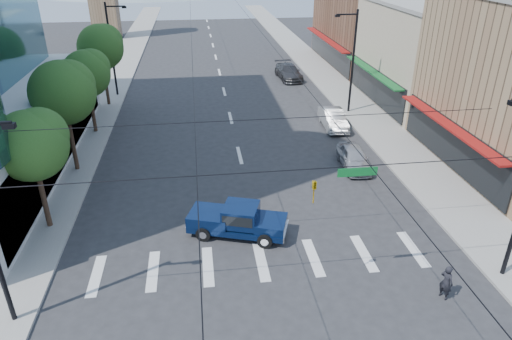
# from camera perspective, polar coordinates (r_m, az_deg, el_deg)

# --- Properties ---
(ground) EXTENTS (160.00, 160.00, 0.00)m
(ground) POSITION_cam_1_polar(r_m,az_deg,el_deg) (21.56, 1.80, -13.79)
(ground) COLOR #28282B
(ground) RESTS_ON ground
(sidewalk_left) EXTENTS (4.00, 120.00, 0.15)m
(sidewalk_left) POSITION_cam_1_polar(r_m,az_deg,el_deg) (58.59, -16.77, 11.80)
(sidewalk_left) COLOR gray
(sidewalk_left) RESTS_ON ground
(sidewalk_right) EXTENTS (4.00, 120.00, 0.15)m
(sidewalk_right) POSITION_cam_1_polar(r_m,az_deg,el_deg) (59.74, 7.14, 12.97)
(sidewalk_right) COLOR gray
(sidewalk_right) RESTS_ON ground
(shop_mid) EXTENTS (12.00, 14.00, 9.00)m
(shop_mid) POSITION_cam_1_polar(r_m,az_deg,el_deg) (47.17, 22.11, 13.15)
(shop_mid) COLOR tan
(shop_mid) RESTS_ON ground
(shop_far) EXTENTS (12.00, 18.00, 10.00)m
(shop_far) POSITION_cam_1_polar(r_m,az_deg,el_deg) (61.30, 15.02, 17.36)
(shop_far) COLOR brown
(shop_far) RESTS_ON ground
(tree_near) EXTENTS (3.65, 3.64, 6.71)m
(tree_near) POSITION_cam_1_polar(r_m,az_deg,el_deg) (25.39, -26.02, 3.10)
(tree_near) COLOR black
(tree_near) RESTS_ON ground
(tree_midnear) EXTENTS (4.09, 4.09, 7.52)m
(tree_midnear) POSITION_cam_1_polar(r_m,az_deg,el_deg) (31.54, -22.77, 9.16)
(tree_midnear) COLOR black
(tree_midnear) RESTS_ON ground
(tree_midfar) EXTENTS (3.65, 3.64, 6.71)m
(tree_midfar) POSITION_cam_1_polar(r_m,az_deg,el_deg) (38.26, -20.25, 11.44)
(tree_midfar) COLOR black
(tree_midfar) RESTS_ON ground
(tree_far) EXTENTS (4.09, 4.09, 7.52)m
(tree_far) POSITION_cam_1_polar(r_m,az_deg,el_deg) (44.84, -18.69, 14.51)
(tree_far) COLOR black
(tree_far) RESTS_ON ground
(signal_rig) EXTENTS (21.80, 0.20, 9.00)m
(signal_rig) POSITION_cam_1_polar(r_m,az_deg,el_deg) (18.07, 3.13, -4.51)
(signal_rig) COLOR black
(signal_rig) RESTS_ON ground
(lamp_pole_nw) EXTENTS (2.00, 0.25, 9.00)m
(lamp_pole_nw) POSITION_cam_1_polar(r_m,az_deg,el_deg) (47.70, -17.52, 14.53)
(lamp_pole_nw) COLOR black
(lamp_pole_nw) RESTS_ON ground
(lamp_pole_ne) EXTENTS (2.00, 0.25, 9.00)m
(lamp_pole_ne) POSITION_cam_1_polar(r_m,az_deg,el_deg) (41.49, 11.88, 13.50)
(lamp_pole_ne) COLOR black
(lamp_pole_ne) RESTS_ON ground
(pickup_truck) EXTENTS (5.50, 3.38, 1.76)m
(pickup_truck) POSITION_cam_1_polar(r_m,az_deg,el_deg) (24.10, -2.38, -6.21)
(pickup_truck) COLOR #08173A
(pickup_truck) RESTS_ON ground
(pedestrian) EXTENTS (0.62, 0.72, 1.68)m
(pedestrian) POSITION_cam_1_polar(r_m,az_deg,el_deg) (21.85, 22.69, -12.80)
(pedestrian) COLOR black
(pedestrian) RESTS_ON ground
(parked_car_near) EXTENTS (1.96, 4.39, 1.47)m
(parked_car_near) POSITION_cam_1_polar(r_m,az_deg,el_deg) (31.98, 12.15, 1.53)
(parked_car_near) COLOR #ABABB0
(parked_car_near) RESTS_ON ground
(parked_car_mid) EXTENTS (1.76, 4.72, 1.54)m
(parked_car_mid) POSITION_cam_1_polar(r_m,az_deg,el_deg) (38.78, 9.62, 6.34)
(parked_car_mid) COLOR #BCBCBC
(parked_car_mid) RESTS_ON ground
(parked_car_far) EXTENTS (2.64, 5.73, 1.62)m
(parked_car_far) POSITION_cam_1_polar(r_m,az_deg,el_deg) (52.84, 4.09, 12.13)
(parked_car_far) COLOR #353437
(parked_car_far) RESTS_ON ground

